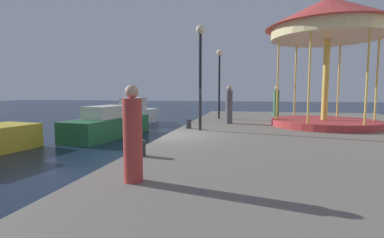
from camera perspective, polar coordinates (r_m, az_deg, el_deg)
ground_plane at (r=11.05m, az=-4.98°, el=-7.12°), size 120.00×120.00×0.00m
quay_dock at (r=10.95m, az=27.50°, el=-5.71°), size 12.22×25.92×0.80m
motorboat_green at (r=15.72m, az=-16.40°, el=-1.13°), size 2.55×5.70×1.67m
motorboat_white at (r=21.43m, az=-11.32°, el=0.96°), size 2.15×4.64×1.97m
carousel at (r=14.87m, az=25.59°, el=15.82°), size 5.57×5.57×5.85m
lamp_post_mid_promenade at (r=11.88m, az=1.67°, el=11.91°), size 0.36×0.36×4.29m
lamp_post_far_end at (r=16.95m, az=5.50°, el=9.50°), size 0.36×0.36×4.05m
bollard_north at (r=12.46m, az=-0.69°, el=-0.99°), size 0.24×0.24×0.40m
bollard_south at (r=7.30m, az=-10.20°, el=-5.76°), size 0.24×0.24×0.40m
person_mid_promenade at (r=17.27m, az=16.52°, el=2.96°), size 0.34×0.34×1.93m
person_far_corner at (r=14.48m, az=7.44°, el=2.65°), size 0.34×0.34×1.91m
person_by_the_water at (r=5.19m, az=-11.79°, el=-3.53°), size 0.34×0.34×1.74m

